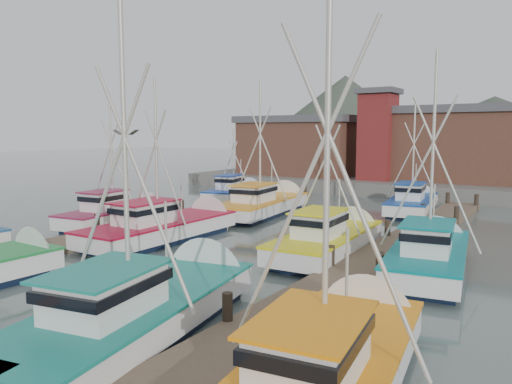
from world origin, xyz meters
The scene contains 18 objects.
ground centered at (0.00, 0.00, 0.00)m, with size 260.00×260.00×0.00m, color #4C5B58.
dock_left centered at (-7.00, 4.04, 0.21)m, with size 2.30×46.00×1.50m.
dock_right centered at (7.00, 4.04, 0.21)m, with size 2.30×46.00×1.50m.
quay centered at (0.00, 37.00, 0.60)m, with size 44.00×16.00×1.20m, color slate.
shed_left centered at (-11.00, 35.00, 4.34)m, with size 12.72×8.48×6.20m.
shed_center centered at (6.00, 37.00, 4.69)m, with size 14.84×9.54×6.90m.
lookout_tower centered at (-2.00, 33.00, 5.55)m, with size 3.60×3.60×8.50m.
distant_hills centered at (-12.76, 122.59, 0.00)m, with size 175.00×140.00×42.00m.
boat_5 centered at (3.91, -3.08, 0.69)m, with size 4.85×10.40×10.19m.
boat_7 centered at (9.86, -3.39, 0.69)m, with size 4.19×9.24×10.57m.
boat_8 centered at (-4.08, 6.46, 0.68)m, with size 3.83×9.92×9.38m.
boat_9 centered at (4.52, 8.30, 0.68)m, with size 3.35×9.08×8.23m.
boat_10 centered at (-9.54, 8.06, 0.68)m, with size 3.51×8.50×8.65m.
boat_11 centered at (9.17, 7.81, 0.68)m, with size 3.99×9.06×9.58m.
boat_12 centered at (-4.25, 16.49, 0.69)m, with size 4.42×10.60×10.18m.
boat_13 centered at (4.34, 22.72, 0.68)m, with size 3.75×8.91×8.62m.
boat_14 centered at (-9.90, 21.08, 0.68)m, with size 3.98×8.41×6.73m.
gull_far centered at (0.68, -0.69, 5.66)m, with size 1.53×0.66×0.24m.
Camera 1 is at (14.04, -12.95, 5.68)m, focal length 35.00 mm.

